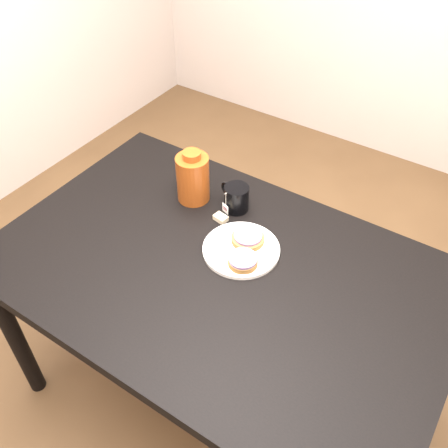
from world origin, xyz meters
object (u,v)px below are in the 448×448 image
object	(u,v)px
bagel_front	(243,261)
teabag_pouch	(221,218)
bagel_package	(193,178)
table	(219,286)
mug	(236,198)
plate	(241,249)
bagel_back	(248,238)

from	to	relation	value
bagel_front	teabag_pouch	size ratio (longest dim) A/B	2.72
teabag_pouch	bagel_package	size ratio (longest dim) A/B	0.23
table	teabag_pouch	size ratio (longest dim) A/B	31.11
bagel_front	mug	world-z (taller)	mug
teabag_pouch	bagel_package	distance (m)	0.17
plate	bagel_package	distance (m)	0.32
mug	plate	bearing A→B (deg)	-33.48
bagel_front	teabag_pouch	xyz separation A→B (m)	(-0.17, 0.14, -0.02)
bagel_front	bagel_package	distance (m)	0.37
mug	teabag_pouch	xyz separation A→B (m)	(-0.01, -0.08, -0.04)
table	teabag_pouch	world-z (taller)	teabag_pouch
table	bagel_package	distance (m)	0.39
plate	bagel_back	size ratio (longest dim) A/B	1.67
mug	bagel_front	bearing A→B (deg)	-33.79
bagel_back	bagel_front	bearing A→B (deg)	-67.38
table	bagel_package	size ratio (longest dim) A/B	7.21
bagel_front	mug	distance (m)	0.27
bagel_package	mug	bearing A→B (deg)	12.13
table	teabag_pouch	distance (m)	0.24
plate	bagel_front	bearing A→B (deg)	-54.15
bagel_package	plate	bearing A→B (deg)	-25.03
bagel_back	teabag_pouch	distance (m)	0.14
bagel_front	table	bearing A→B (deg)	-141.74
teabag_pouch	bagel_package	world-z (taller)	bagel_package
bagel_back	bagel_package	distance (m)	0.30
plate	mug	bearing A→B (deg)	127.12
bagel_back	mug	world-z (taller)	mug
table	bagel_back	xyz separation A→B (m)	(0.02, 0.14, 0.11)
plate	bagel_package	bearing A→B (deg)	154.97
plate	bagel_back	bearing A→B (deg)	89.74
plate	mug	world-z (taller)	mug
table	teabag_pouch	bearing A→B (deg)	122.33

